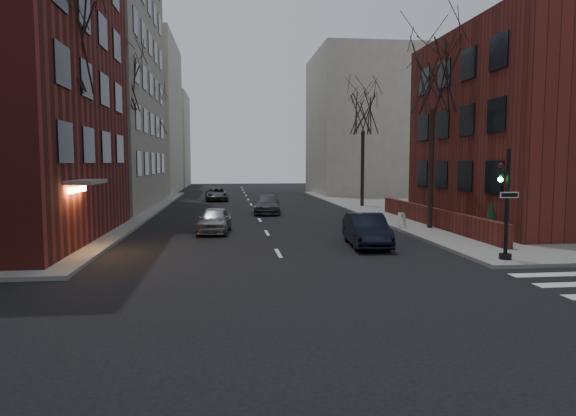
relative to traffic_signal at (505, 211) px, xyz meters
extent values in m
plane|color=black|center=(-7.94, -8.99, -1.91)|extent=(160.00, 160.00, 0.00)
cube|color=gray|center=(-24.94, 25.01, 12.09)|extent=(18.00, 18.00, 28.00)
cube|color=maroon|center=(8.56, 10.01, 3.59)|extent=(12.00, 14.00, 11.00)
cube|color=maroon|center=(1.36, 10.01, -1.26)|extent=(0.35, 16.00, 1.00)
cube|color=beige|center=(-22.94, 46.01, 7.09)|extent=(14.00, 16.00, 18.00)
cube|color=beige|center=(7.06, 41.01, 6.09)|extent=(14.00, 14.00, 16.00)
cube|color=beige|center=(-20.94, 63.01, 5.09)|extent=(10.00, 12.00, 14.00)
cylinder|color=black|center=(0.06, 0.01, 0.24)|extent=(0.14, 0.14, 4.00)
cylinder|color=black|center=(0.06, 0.01, -1.66)|extent=(0.44, 0.44, 0.20)
imported|color=black|center=(-0.19, 0.01, 1.09)|extent=(0.16, 0.20, 1.00)
sphere|color=#19FF4C|center=(-0.26, -0.04, 1.14)|extent=(0.18, 0.18, 0.18)
cube|color=white|center=(0.06, -0.11, 0.59)|extent=(0.70, 0.03, 0.22)
cylinder|color=#2D231C|center=(-16.74, 5.01, 1.57)|extent=(0.28, 0.28, 6.65)
cylinder|color=#2D231C|center=(-16.74, 17.01, 1.74)|extent=(0.28, 0.28, 7.00)
cylinder|color=#2D231C|center=(-16.74, 31.01, 1.39)|extent=(0.28, 0.28, 6.30)
cylinder|color=#2D231C|center=(0.86, 9.01, 1.39)|extent=(0.28, 0.28, 6.30)
cylinder|color=#2D231C|center=(0.86, 23.01, 1.22)|extent=(0.28, 0.28, 5.95)
cylinder|color=black|center=(-16.14, 13.01, 1.24)|extent=(0.12, 0.12, 6.00)
sphere|color=#FFA54C|center=(-16.14, 13.01, 4.34)|extent=(0.36, 0.36, 0.36)
cylinder|color=black|center=(-16.14, 33.01, 1.24)|extent=(0.12, 0.12, 6.00)
sphere|color=#FFA54C|center=(-16.14, 33.01, 4.34)|extent=(0.36, 0.36, 0.36)
imported|color=black|center=(-3.94, 4.30, -1.20)|extent=(1.80, 4.41, 1.42)
imported|color=gray|center=(-10.65, 9.40, -1.24)|extent=(1.93, 4.03, 1.33)
imported|color=#3D3D42|center=(-7.14, 19.04, -1.25)|extent=(2.27, 4.69, 1.32)
imported|color=#424348|center=(-10.99, 31.79, -1.29)|extent=(2.31, 4.58, 1.24)
cube|color=white|center=(-0.64, 9.23, -1.35)|extent=(0.37, 0.51, 0.81)
cone|color=black|center=(1.80, 4.31, -0.85)|extent=(1.23, 1.23, 1.81)
camera|label=1|loc=(-9.95, -17.35, 1.76)|focal=32.00mm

